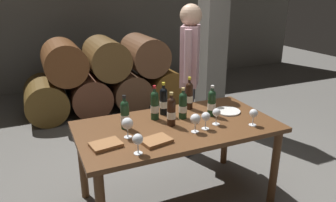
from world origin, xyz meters
name	(u,v)px	position (x,y,z in m)	size (l,w,h in m)	color
ground_plane	(177,199)	(0.00, 0.00, 0.00)	(14.00, 14.00, 0.00)	#66635E
cellar_back_wall	(84,14)	(0.00, 4.20, 1.40)	(10.00, 0.24, 2.80)	slate
barrel_stack	(107,77)	(0.00, 2.60, 0.53)	(2.49, 0.90, 1.15)	brown
stone_pillar	(213,31)	(1.30, 1.60, 1.30)	(0.32, 0.32, 2.60)	slate
dining_table	(177,134)	(0.00, 0.00, 0.67)	(1.70, 0.90, 0.76)	brown
wine_bottle_0	(171,111)	(-0.05, 0.01, 0.89)	(0.07, 0.07, 0.29)	black
wine_bottle_1	(155,105)	(-0.13, 0.20, 0.89)	(0.07, 0.07, 0.31)	#19381E
wine_bottle_2	(183,105)	(0.11, 0.11, 0.88)	(0.07, 0.07, 0.29)	#19381E
wine_bottle_3	(164,101)	(-0.01, 0.27, 0.89)	(0.07, 0.07, 0.30)	black
wine_bottle_4	(212,103)	(0.37, 0.06, 0.88)	(0.07, 0.07, 0.29)	#19381E
wine_bottle_5	(125,114)	(-0.43, 0.11, 0.89)	(0.07, 0.07, 0.29)	#19381E
wine_bottle_6	(189,95)	(0.27, 0.31, 0.90)	(0.07, 0.07, 0.32)	black
wine_glass_0	(217,113)	(0.30, -0.13, 0.86)	(0.07, 0.07, 0.14)	white
wine_glass_1	(206,117)	(0.17, -0.17, 0.87)	(0.07, 0.07, 0.15)	white
wine_glass_2	(195,119)	(0.07, -0.19, 0.87)	(0.08, 0.08, 0.16)	white
wine_glass_3	(127,124)	(-0.46, -0.07, 0.88)	(0.09, 0.09, 0.16)	white
wine_glass_4	(254,114)	(0.58, -0.27, 0.86)	(0.07, 0.07, 0.15)	white
wine_glass_5	(138,140)	(-0.47, -0.34, 0.87)	(0.08, 0.08, 0.15)	white
tasting_notebook	(106,145)	(-0.65, -0.14, 0.77)	(0.22, 0.16, 0.03)	#936038
leather_ledger	(156,141)	(-0.29, -0.23, 0.77)	(0.22, 0.16, 0.03)	#936038
serving_plate	(227,111)	(0.56, 0.08, 0.77)	(0.24, 0.24, 0.01)	white
sommelier_presenting	(190,68)	(0.50, 0.75, 1.04)	(0.33, 0.42, 1.72)	#383842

